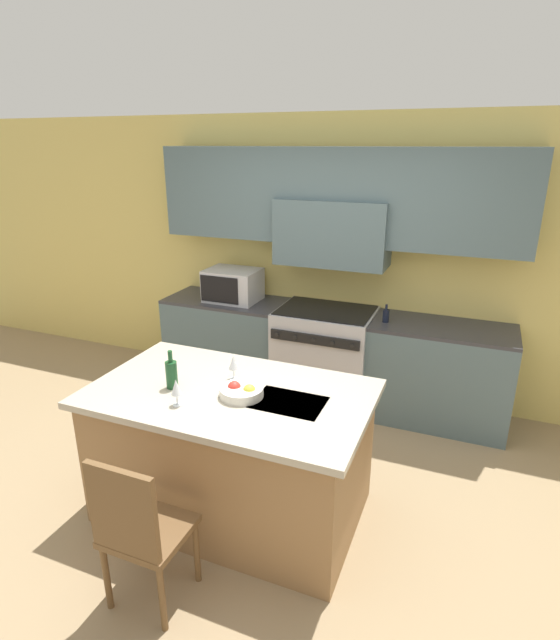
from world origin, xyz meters
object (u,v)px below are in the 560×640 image
Objects in this scene: fruit_bowl at (242,391)px; oil_bottle_on_counter at (386,315)px; wine_glass_far at (233,363)px; range_stove at (324,355)px; microwave at (233,285)px; wine_glass_near at (176,388)px; island_chair at (139,528)px; wine_bottle at (172,374)px.

oil_bottle_on_counter is (0.57, 1.74, 0.03)m from fruit_bowl.
wine_glass_far is at bearing -115.38° from oil_bottle_on_counter.
range_stove is 1.80× the size of microwave.
fruit_bowl is at bearing -61.33° from microwave.
island_chair is at bearing -78.64° from wine_glass_near.
range_stove is 0.77m from oil_bottle_on_counter.
island_chair is at bearing -102.70° from fruit_bowl.
wine_glass_near and wine_glass_far have the same top height.
island_chair is at bearing -70.36° from wine_bottle.
wine_glass_near is 1.06× the size of oil_bottle_on_counter.
wine_glass_near is (-0.31, -2.05, 0.56)m from range_stove.
oil_bottle_on_counter is at bearing -5.58° from range_stove.
island_chair is at bearing -94.12° from range_stove.
oil_bottle_on_counter is (0.57, -0.06, 0.51)m from range_stove.
microwave reaches higher than wine_glass_far.
range_stove is at bearing 81.37° from wine_glass_near.
oil_bottle_on_counter is (1.05, 1.80, -0.04)m from wine_bottle.
wine_bottle is at bearing 130.41° from wine_glass_near.
oil_bottle_on_counter is (0.89, 1.99, -0.06)m from wine_glass_near.
fruit_bowl is (0.16, -0.20, -0.08)m from wine_glass_far.
wine_bottle reaches higher than wine_glass_far.
oil_bottle_on_counter reaches higher than island_chair.
wine_bottle is at bearing -74.54° from microwave.
microwave is 2.02× the size of wine_bottle.
wine_glass_far reaches higher than island_chair.
fruit_bowl is at bearing -108.26° from oil_bottle_on_counter.
wine_bottle reaches higher than island_chair.
microwave is at bearing 117.33° from wine_glass_far.
wine_bottle is at bearing -140.18° from wine_glass_far.
island_chair is 1.17m from wine_glass_far.
fruit_bowl is at bearing -89.97° from range_stove.
wine_glass_far is 1.06× the size of oil_bottle_on_counter.
wine_glass_near is at bearing -71.79° from microwave.
wine_glass_near is at bearing 101.36° from island_chair.
wine_glass_near reaches higher than island_chair.
oil_bottle_on_counter is (0.77, 2.59, 0.45)m from island_chair.
wine_bottle is (-0.47, -1.86, 0.54)m from range_stove.
range_stove is 1.99m from wine_bottle.
wine_glass_near is at bearing -113.97° from oil_bottle_on_counter.
island_chair is (-0.19, -2.65, 0.06)m from range_stove.
oil_bottle_on_counter is (0.73, 1.54, -0.06)m from wine_glass_far.
microwave is at bearing 177.27° from oil_bottle_on_counter.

